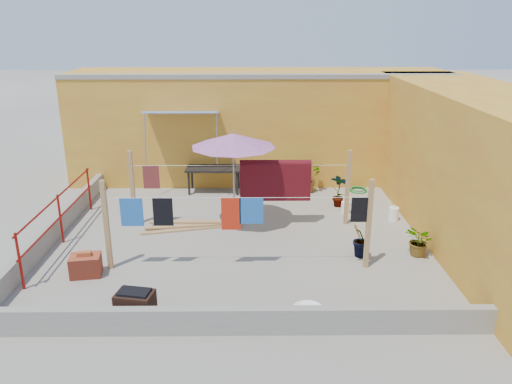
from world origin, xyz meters
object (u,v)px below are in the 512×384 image
outdoor_table (214,170)px  brick_stack (86,265)px  water_jug_a (345,207)px  plant_back_a (308,177)px  white_basin (308,310)px  patio_umbrella (233,141)px  green_hose (358,190)px  brazier (135,306)px  water_jug_b (394,214)px

outdoor_table → brick_stack: bearing=-113.2°
water_jug_a → plant_back_a: (-0.77, 1.70, 0.26)m
brick_stack → white_basin: (4.07, -1.34, -0.16)m
patio_umbrella → plant_back_a: 3.63m
outdoor_table → green_hose: outdoor_table is taller
brazier → water_jug_b: 6.77m
brazier → white_basin: size_ratio=1.20×
white_basin → water_jug_a: water_jug_a is taller
water_jug_b → plant_back_a: plant_back_a is taller
outdoor_table → brick_stack: size_ratio=2.52×
outdoor_table → green_hose: size_ratio=2.98×
brazier → water_jug_b: brazier is taller
brazier → water_jug_a: bearing=48.0°
patio_umbrella → outdoor_table: bearing=104.3°
water_jug_a → green_hose: bearing=68.4°
white_basin → plant_back_a: plant_back_a is taller
water_jug_a → plant_back_a: bearing=114.5°
water_jug_a → brazier: bearing=-132.0°
patio_umbrella → green_hose: size_ratio=4.41×
brazier → green_hose: bearing=52.5°
brazier → water_jug_a: (4.23, 4.70, -0.11)m
green_hose → plant_back_a: 1.50m
brazier → plant_back_a: plant_back_a is taller
patio_umbrella → green_hose: 4.73m
outdoor_table → green_hose: bearing=-0.0°
brazier → green_hose: size_ratio=1.25×
outdoor_table → water_jug_b: size_ratio=4.16×
patio_umbrella → brazier: size_ratio=3.52×
water_jug_a → water_jug_b: bearing=-24.7°
outdoor_table → white_basin: (1.98, -6.23, -0.60)m
plant_back_a → brazier: bearing=-118.4°
brazier → white_basin: brazier is taller
brick_stack → plant_back_a: plant_back_a is taller
plant_back_a → water_jug_b: bearing=-49.9°
brick_stack → water_jug_b: size_ratio=1.65×
outdoor_table → patio_umbrella: bearing=-75.7°
patio_umbrella → plant_back_a: size_ratio=2.80×
patio_umbrella → brazier: bearing=-110.9°
plant_back_a → white_basin: bearing=-96.0°
brazier → water_jug_a: size_ratio=1.94×
outdoor_table → green_hose: 4.13m
outdoor_table → white_basin: size_ratio=2.86×
patio_umbrella → water_jug_b: bearing=5.3°
patio_umbrella → water_jug_b: (3.84, 0.35, -1.90)m
brazier → white_basin: (2.80, 0.17, -0.21)m
brick_stack → plant_back_a: size_ratio=0.75×
white_basin → plant_back_a: 6.27m
water_jug_a → water_jug_b: (1.08, -0.50, 0.02)m
outdoor_table → brazier: 6.46m
brick_stack → brazier: 1.97m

